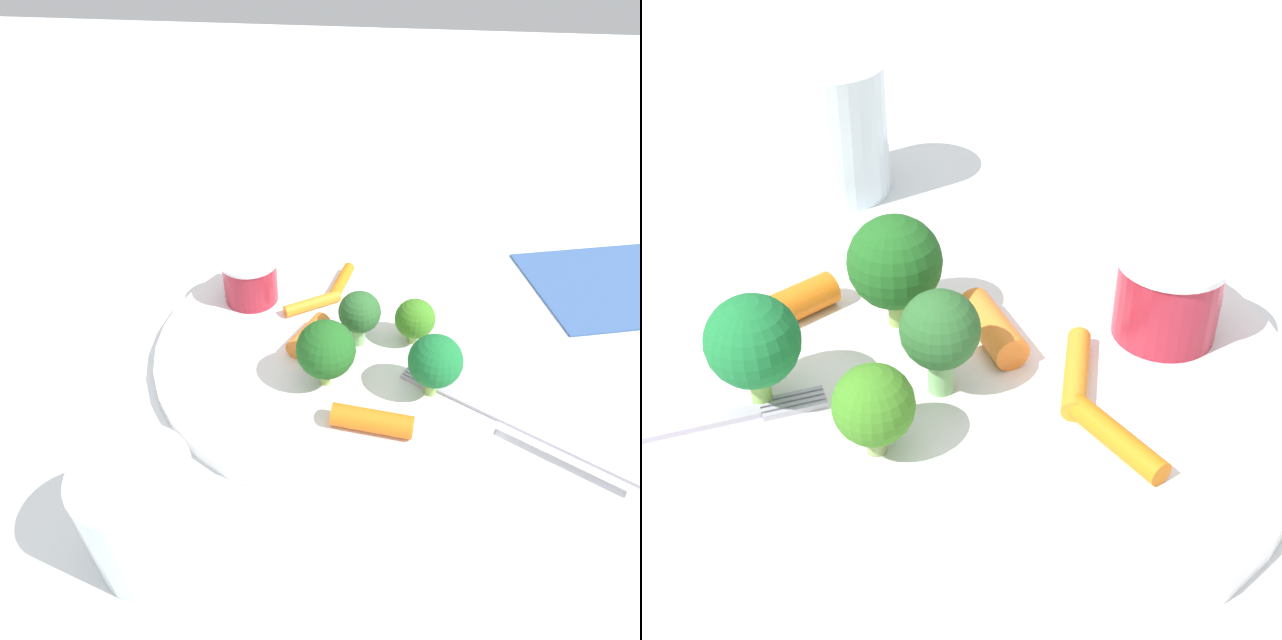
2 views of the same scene
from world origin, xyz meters
TOP-DOWN VIEW (x-y plane):
  - ground_plane at (0.00, 0.00)m, footprint 2.40×2.40m
  - plate at (0.00, 0.00)m, footprint 0.30×0.30m
  - sauce_cup at (-0.08, 0.05)m, footprint 0.05×0.05m
  - broccoli_floret_0 at (0.08, -0.05)m, footprint 0.04×0.04m
  - broccoli_floret_1 at (0.00, -0.05)m, footprint 0.05×0.05m
  - broccoli_floret_2 at (0.07, 0.01)m, footprint 0.03×0.03m
  - broccoli_floret_3 at (0.02, 0.00)m, footprint 0.04×0.04m
  - carrot_stick_0 at (0.00, 0.08)m, footprint 0.02×0.05m
  - carrot_stick_1 at (0.04, -0.09)m, footprint 0.06×0.02m
  - carrot_stick_2 at (-0.02, 0.04)m, footprint 0.05×0.04m
  - carrot_stick_3 at (-0.02, -0.01)m, footprint 0.03×0.05m
  - fork at (0.14, -0.07)m, footprint 0.16×0.09m
  - drinking_glass at (-0.09, -0.19)m, footprint 0.07×0.07m
  - napkin at (0.27, 0.13)m, footprint 0.20×0.17m

SIDE VIEW (x-z plane):
  - ground_plane at x=0.00m, z-range 0.00..0.00m
  - napkin at x=0.27m, z-range 0.00..0.00m
  - plate at x=0.00m, z-range 0.00..0.01m
  - fork at x=0.14m, z-range 0.01..0.01m
  - carrot_stick_2 at x=-0.02m, z-range 0.01..0.02m
  - carrot_stick_0 at x=0.00m, z-range 0.01..0.02m
  - carrot_stick_1 at x=0.04m, z-range 0.01..0.03m
  - carrot_stick_3 at x=-0.02m, z-range 0.01..0.03m
  - sauce_cup at x=-0.08m, z-range 0.01..0.05m
  - broccoli_floret_2 at x=0.07m, z-range 0.02..0.06m
  - drinking_glass at x=-0.09m, z-range 0.00..0.08m
  - broccoli_floret_3 at x=0.02m, z-range 0.02..0.07m
  - broccoli_floret_0 at x=0.08m, z-range 0.02..0.07m
  - broccoli_floret_1 at x=0.00m, z-range 0.02..0.08m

